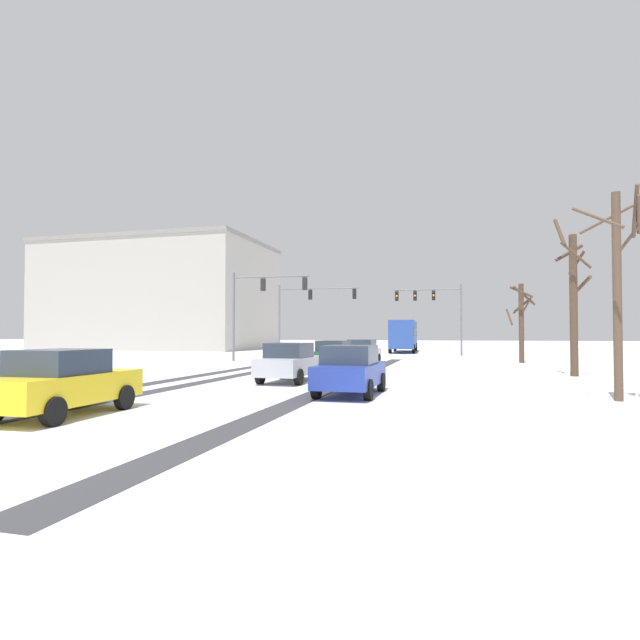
{
  "coord_description": "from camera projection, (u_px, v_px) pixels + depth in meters",
  "views": [
    {
      "loc": [
        7.67,
        -5.83,
        2.0
      ],
      "look_at": [
        0.0,
        22.92,
        2.8
      ],
      "focal_mm": 28.77,
      "sensor_mm": 36.0,
      "label": 1
    }
  ],
  "objects": [
    {
      "name": "traffic_signal_far_right",
      "position": [
        433.0,
        304.0,
        47.42
      ],
      "size": [
        6.25,
        0.52,
        6.5
      ],
      "color": "slate",
      "rests_on": "ground"
    },
    {
      "name": "wheel_track_right_lane",
      "position": [
        351.0,
        379.0,
        22.55
      ],
      "size": [
        0.86,
        36.01,
        0.01
      ],
      "primitive_type": "cube",
      "color": "#38383D",
      "rests_on": "ground"
    },
    {
      "name": "sidewalk_kerb_right",
      "position": [
        507.0,
        385.0,
        19.33
      ],
      "size": [
        4.0,
        36.01,
        0.12
      ],
      "primitive_type": "cube",
      "color": "white",
      "rests_on": "ground"
    },
    {
      "name": "bare_tree_sidewalk_mid",
      "position": [
        573.0,
        296.0,
        24.15
      ],
      "size": [
        1.52,
        1.5,
        7.58
      ],
      "color": "#4C3828",
      "rests_on": "ground"
    },
    {
      "name": "car_dark_green_second",
      "position": [
        334.0,
        355.0,
        28.95
      ],
      "size": [
        2.02,
        4.19,
        1.62
      ],
      "color": "#194C2D",
      "rests_on": "ground"
    },
    {
      "name": "bare_tree_sidewalk_far",
      "position": [
        521.0,
        319.0,
        35.07
      ],
      "size": [
        1.81,
        1.65,
        5.44
      ],
      "color": "#4C3828",
      "rests_on": "ground"
    },
    {
      "name": "bus_oncoming",
      "position": [
        404.0,
        334.0,
        55.76
      ],
      "size": [
        3.04,
        11.1,
        3.38
      ],
      "color": "#284793",
      "rests_on": "ground"
    },
    {
      "name": "wheel_track_center",
      "position": [
        233.0,
        376.0,
        24.0
      ],
      "size": [
        0.82,
        36.01,
        0.01
      ],
      "primitive_type": "cube",
      "color": "#38383D",
      "rests_on": "ground"
    },
    {
      "name": "car_silver_third",
      "position": [
        290.0,
        362.0,
        21.25
      ],
      "size": [
        1.92,
        4.14,
        1.62
      ],
      "color": "#B7BABF",
      "rests_on": "ground"
    },
    {
      "name": "car_blue_fourth",
      "position": [
        351.0,
        370.0,
        16.72
      ],
      "size": [
        1.87,
        4.12,
        1.62
      ],
      "color": "#233899",
      "rests_on": "ground"
    },
    {
      "name": "bare_tree_sidewalk_near",
      "position": [
        620.0,
        281.0,
        15.26
      ],
      "size": [
        2.14,
        2.13,
        6.33
      ],
      "color": "brown",
      "rests_on": "ground"
    },
    {
      "name": "wheel_track_left_lane",
      "position": [
        200.0,
        376.0,
        24.44
      ],
      "size": [
        0.87,
        36.01,
        0.01
      ],
      "primitive_type": "cube",
      "color": "#38383D",
      "rests_on": "ground"
    },
    {
      "name": "car_white_lead",
      "position": [
        362.0,
        352.0,
        33.78
      ],
      "size": [
        1.96,
        4.17,
        1.62
      ],
      "color": "silver",
      "rests_on": "ground"
    },
    {
      "name": "car_yellow_cab_fifth",
      "position": [
        63.0,
        382.0,
        12.43
      ],
      "size": [
        1.92,
        4.14,
        1.62
      ],
      "color": "yellow",
      "rests_on": "ground"
    },
    {
      "name": "traffic_signal_far_left",
      "position": [
        307.0,
        304.0,
        46.59
      ],
      "size": [
        7.47,
        0.55,
        6.5
      ],
      "color": "slate",
      "rests_on": "ground"
    },
    {
      "name": "office_building_far_left_block",
      "position": [
        162.0,
        297.0,
        68.17
      ],
      "size": [
        27.27,
        18.15,
        13.89
      ],
      "color": "#B2ADA3",
      "rests_on": "ground"
    },
    {
      "name": "traffic_signal_near_left",
      "position": [
        259.0,
        297.0,
        37.08
      ],
      "size": [
        5.77,
        0.5,
        6.5
      ],
      "color": "slate",
      "rests_on": "ground"
    }
  ]
}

